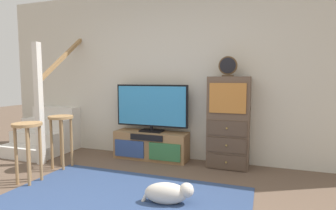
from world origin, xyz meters
name	(u,v)px	position (x,y,z in m)	size (l,w,h in m)	color
back_wall	(174,74)	(0.00, 2.46, 1.35)	(6.40, 0.12, 2.70)	beige
area_rug	(116,205)	(0.00, 0.60, 0.01)	(2.60, 1.80, 0.01)	navy
media_console	(151,145)	(-0.30, 2.19, 0.22)	(1.18, 0.38, 0.44)	#997047
television	(152,107)	(-0.30, 2.22, 0.83)	(1.19, 0.22, 0.75)	black
side_cabinet	(229,122)	(0.90, 2.20, 0.65)	(0.58, 0.38, 1.30)	brown
desk_clock	(228,66)	(0.88, 2.19, 1.44)	(0.26, 0.08, 0.28)	#4C3823
staircase	(54,128)	(-2.24, 2.20, 0.37)	(1.00, 1.36, 2.20)	silver
bar_stool_near	(28,139)	(-1.31, 0.77, 0.55)	(0.34, 0.34, 0.74)	#A37A4C
bar_stool_far	(61,130)	(-1.33, 1.36, 0.55)	(0.34, 0.34, 0.75)	#A37A4C
dog	(169,193)	(0.49, 0.81, 0.12)	(0.54, 0.28, 0.23)	beige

